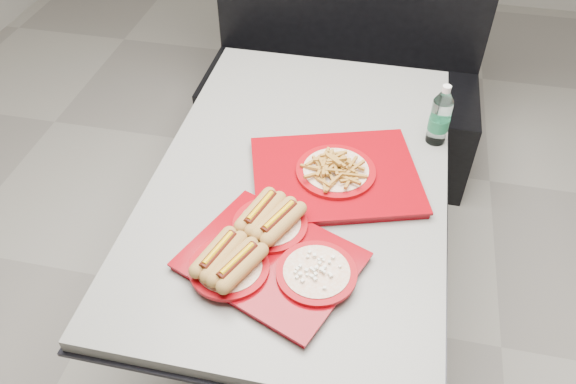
% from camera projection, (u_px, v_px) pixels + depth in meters
% --- Properties ---
extents(ground, '(6.00, 6.00, 0.00)m').
position_uv_depth(ground, '(298.00, 311.00, 2.28)').
color(ground, gray).
rests_on(ground, ground).
extents(diner_table, '(0.92, 1.42, 0.75)m').
position_uv_depth(diner_table, '(300.00, 211.00, 1.87)').
color(diner_table, black).
rests_on(diner_table, ground).
extents(booth_bench, '(1.30, 0.57, 1.35)m').
position_uv_depth(booth_bench, '(342.00, 81.00, 2.77)').
color(booth_bench, black).
rests_on(booth_bench, ground).
extents(tray_near, '(0.53, 0.48, 0.09)m').
position_uv_depth(tray_near, '(266.00, 252.00, 1.48)').
color(tray_near, maroon).
rests_on(tray_near, diner_table).
extents(tray_far, '(0.60, 0.52, 0.10)m').
position_uv_depth(tray_far, '(336.00, 173.00, 1.72)').
color(tray_far, maroon).
rests_on(tray_far, diner_table).
extents(water_bottle, '(0.07, 0.07, 0.21)m').
position_uv_depth(water_bottle, '(440.00, 118.00, 1.81)').
color(water_bottle, silver).
rests_on(water_bottle, diner_table).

